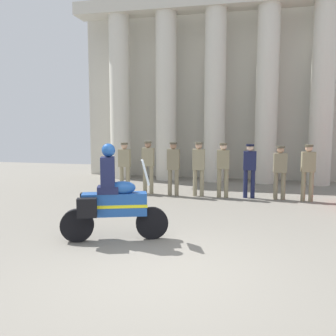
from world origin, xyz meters
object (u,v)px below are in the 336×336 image
at_px(officer_in_row_6, 280,168).
at_px(officer_in_row_7, 308,168).
at_px(officer_in_row_3, 199,165).
at_px(officer_in_row_0, 125,163).
at_px(officer_in_row_1, 148,163).
at_px(officer_in_row_2, 173,164).
at_px(officer_in_row_4, 223,166).
at_px(motorcycle_with_rider, 111,200).
at_px(officer_in_row_5, 250,166).

distance_m(officer_in_row_6, officer_in_row_7, 0.79).
relative_size(officer_in_row_3, officer_in_row_7, 1.02).
relative_size(officer_in_row_0, officer_in_row_1, 0.97).
height_order(officer_in_row_1, officer_in_row_7, officer_in_row_1).
bearing_deg(officer_in_row_2, officer_in_row_4, 178.24).
bearing_deg(officer_in_row_0, officer_in_row_4, 173.88).
relative_size(officer_in_row_4, motorcycle_with_rider, 0.84).
relative_size(officer_in_row_0, motorcycle_with_rider, 0.83).
xyz_separation_m(officer_in_row_3, officer_in_row_6, (2.46, 0.03, -0.05)).
bearing_deg(motorcycle_with_rider, officer_in_row_1, 78.22).
relative_size(officer_in_row_0, officer_in_row_7, 0.99).
distance_m(officer_in_row_0, officer_in_row_4, 3.26).
bearing_deg(officer_in_row_5, officer_in_row_3, -0.94).
relative_size(officer_in_row_7, motorcycle_with_rider, 0.83).
height_order(officer_in_row_3, officer_in_row_4, officer_in_row_3).
bearing_deg(officer_in_row_4, motorcycle_with_rider, 65.92).
relative_size(officer_in_row_2, officer_in_row_4, 1.01).
relative_size(officer_in_row_2, motorcycle_with_rider, 0.85).
height_order(officer_in_row_0, motorcycle_with_rider, motorcycle_with_rider).
relative_size(officer_in_row_0, officer_in_row_4, 0.98).
xyz_separation_m(officer_in_row_0, officer_in_row_6, (4.95, -0.06, -0.03)).
bearing_deg(officer_in_row_7, officer_in_row_4, -3.60).
xyz_separation_m(officer_in_row_2, officer_in_row_6, (3.25, 0.14, -0.05)).
bearing_deg(officer_in_row_2, officer_in_row_6, 178.95).
distance_m(officer_in_row_5, officer_in_row_6, 0.90).
bearing_deg(officer_in_row_0, officer_in_row_6, 175.84).
height_order(officer_in_row_0, officer_in_row_6, officer_in_row_0).
distance_m(officer_in_row_0, officer_in_row_1, 0.82).
distance_m(officer_in_row_2, officer_in_row_4, 1.56).
bearing_deg(officer_in_row_2, motorcycle_with_rider, 83.73).
xyz_separation_m(officer_in_row_1, officer_in_row_2, (0.88, -0.17, -0.01)).
bearing_deg(officer_in_row_2, officer_in_row_3, -175.55).
relative_size(officer_in_row_6, officer_in_row_7, 0.97).
xyz_separation_m(officer_in_row_1, motorcycle_with_rider, (0.65, -4.87, -0.22)).
bearing_deg(motorcycle_with_rider, officer_in_row_5, 42.74).
height_order(officer_in_row_4, officer_in_row_7, officer_in_row_4).
relative_size(officer_in_row_5, motorcycle_with_rider, 0.83).
bearing_deg(officer_in_row_1, officer_in_row_2, 165.53).
xyz_separation_m(officer_in_row_2, officer_in_row_7, (4.03, 0.04, -0.01)).
distance_m(officer_in_row_0, officer_in_row_7, 5.73).
distance_m(officer_in_row_7, motorcycle_with_rider, 6.38).
distance_m(officer_in_row_1, officer_in_row_4, 2.44).
bearing_deg(officer_in_row_1, officer_in_row_6, 176.07).
distance_m(officer_in_row_1, officer_in_row_3, 1.67).
bearing_deg(officer_in_row_3, officer_in_row_2, 4.45).
bearing_deg(officer_in_row_6, officer_in_row_3, -2.82).
bearing_deg(officer_in_row_4, officer_in_row_6, 179.61).
bearing_deg(officer_in_row_5, motorcycle_with_rider, 58.62).
xyz_separation_m(officer_in_row_5, officer_in_row_6, (0.89, -0.04, -0.03)).
height_order(officer_in_row_6, motorcycle_with_rider, motorcycle_with_rider).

